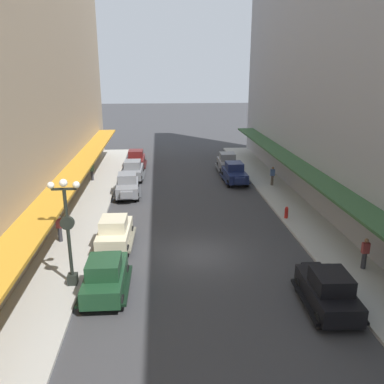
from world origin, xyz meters
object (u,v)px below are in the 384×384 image
pedestrian_3 (365,253)px  fire_hydrant (286,212)px  pedestrian_2 (272,176)px  parked_car_7 (105,275)px  parked_car_1 (328,290)px  parked_car_6 (115,231)px  parked_car_5 (136,159)px  parked_car_4 (235,173)px  pedestrian_1 (59,228)px  parked_car_0 (127,185)px  parked_car_3 (228,162)px  pedestrian_0 (92,171)px  lamp_post_with_clock (68,228)px  parked_car_2 (133,170)px

pedestrian_3 → fire_hydrant: bearing=103.2°
pedestrian_3 → pedestrian_2: bearing=91.9°
parked_car_7 → parked_car_1: bearing=-12.0°
parked_car_6 → parked_car_5: bearing=89.3°
parked_car_4 → pedestrian_1: 17.52m
parked_car_7 → pedestrian_1: 6.72m
parked_car_7 → pedestrian_1: parked_car_7 is taller
fire_hydrant → parked_car_7: bearing=-142.6°
parked_car_7 → parked_car_6: bearing=91.1°
pedestrian_1 → parked_car_4: bearing=43.9°
parked_car_5 → parked_car_6: bearing=-90.7°
parked_car_1 → parked_car_6: bearing=143.4°
parked_car_0 → parked_car_3: (9.38, 7.37, 0.00)m
pedestrian_0 → parked_car_1: bearing=-58.4°
lamp_post_with_clock → pedestrian_2: lamp_post_with_clock is taller
parked_car_6 → fire_hydrant: size_ratio=5.25×
parked_car_6 → lamp_post_with_clock: lamp_post_with_clock is taller
parked_car_4 → pedestrian_2: (3.04, -1.51, 0.05)m
parked_car_2 → parked_car_5: size_ratio=1.00×
parked_car_7 → lamp_post_with_clock: (-1.65, 0.77, 2.04)m
parked_car_2 → pedestrian_0: (-3.65, -0.50, 0.05)m
parked_car_3 → parked_car_4: (-0.06, -4.15, 0.00)m
parked_car_3 → parked_car_5: same height
parked_car_1 → pedestrian_3: parked_car_1 is taller
fire_hydrant → pedestrian_0: bearing=143.4°
pedestrian_1 → pedestrian_3: bearing=-16.2°
parked_car_0 → pedestrian_3: size_ratio=2.63×
parked_car_7 → parked_car_3: bearing=67.1°
parked_car_6 → pedestrian_3: 13.54m
parked_car_3 → pedestrian_2: (2.99, -5.66, 0.05)m
parked_car_3 → parked_car_7: size_ratio=1.01×
parked_car_1 → parked_car_5: same height
parked_car_3 → pedestrian_3: parked_car_3 is taller
parked_car_2 → parked_car_6: (-0.20, -14.70, 0.00)m
parked_car_3 → pedestrian_0: (-12.88, -2.77, 0.05)m
parked_car_5 → pedestrian_3: 26.42m
parked_car_2 → parked_car_6: 14.70m
parked_car_1 → parked_car_6: 12.06m
parked_car_3 → parked_car_7: bearing=-112.9°
parked_car_2 → pedestrian_1: (-3.46, -14.03, 0.07)m
pedestrian_1 → lamp_post_with_clock: bearing=-71.4°
parked_car_0 → pedestrian_2: 12.48m
parked_car_0 → parked_car_3: bearing=38.2°
parked_car_5 → lamp_post_with_clock: lamp_post_with_clock is taller
parked_car_1 → pedestrian_0: size_ratio=2.63×
parked_car_0 → parked_car_2: size_ratio=1.00×
parked_car_7 → lamp_post_with_clock: bearing=155.1°
pedestrian_2 → fire_hydrant: bearing=-98.7°
parked_car_4 → parked_car_7: 20.23m
parked_car_3 → pedestrian_1: size_ratio=2.57×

